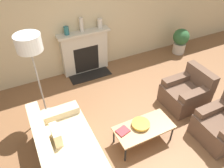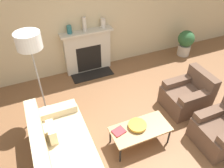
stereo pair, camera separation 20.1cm
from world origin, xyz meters
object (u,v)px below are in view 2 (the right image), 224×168
Objects in this scene: floor_lamp at (30,48)px; mantel_vase_center_right at (103,23)px; fireplace at (88,52)px; coffee_table at (140,130)px; mantel_vase_left at (69,30)px; bowl at (137,125)px; potted_plant at (186,42)px; armchair_near at (223,129)px; mantel_vase_center_left at (84,24)px; armchair_far at (187,95)px; book at (119,131)px; couch at (66,167)px.

floor_lamp is 2.13m from mantel_vase_center_right.
floor_lamp is at bearing -138.78° from fireplace.
mantel_vase_left reaches higher than coffee_table.
potted_plant is (2.73, 2.18, -0.02)m from bowl.
armchair_near is 1.53m from bowl.
fireplace is 1.51× the size of armchair_near.
mantel_vase_left is 0.37m from mantel_vase_center_left.
mantel_vase_center_right reaches higher than fireplace.
armchair_far is 1.78m from book.
mantel_vase_left is at bearing 99.88° from bowl.
mantel_vase_center_left is at bearing 91.78° from bowl.
bowl is 3.49m from potted_plant.
fireplace is 1.51× the size of armchair_far.
armchair_near is at bearing -115.48° from potted_plant.
armchair_near is 4.46× the size of mantel_vase_left.
potted_plant reaches higher than coffee_table.
armchair_near is 1.15× the size of potted_plant.
fireplace is 2.53m from bowl.
armchair_far is at bearing -49.27° from mantel_vase_left.
mantel_vase_center_right is at bearing 60.03° from book.
mantel_vase_center_right is (-1.02, 3.13, 0.91)m from armchair_near.
fireplace is 3.00m from couch.
coffee_table is at bearing -79.52° from mantel_vase_left.
mantel_vase_center_left reaches higher than couch.
potted_plant is at bearing -6.50° from mantel_vase_left.
mantel_vase_center_right reaches higher than book.
bowl is (-1.41, 0.59, 0.12)m from armchair_near.
mantel_vase_center_left reaches higher than armchair_near.
mantel_vase_center_right is at bearing 1.93° from fireplace.
floor_lamp reaches higher than bowl.
mantel_vase_left is (-0.10, 2.51, 0.80)m from book.
book is at bearing 167.92° from coffee_table.
mantel_vase_left is (-1.85, 3.13, 0.90)m from armchair_near.
mantel_vase_center_right is 0.31× the size of potted_plant.
mantel_vase_center_right reaches higher than potted_plant.
armchair_near reaches higher than potted_plant.
armchair_near is at bearing -0.00° from armchair_far.
bowl is 2.69m from mantel_vase_left.
mantel_vase_center_right is at bearing 0.00° from mantel_vase_center_left.
couch is at bearing -98.38° from armchair_near.
armchair_far is 1.15× the size of potted_plant.
fireplace is at bearing 41.22° from floor_lamp.
potted_plant reaches higher than bowl.
book is 1.07× the size of mantel_vase_center_right.
armchair_near is (2.72, -0.40, 0.01)m from couch.
armchair_near is at bearing -64.89° from fireplace.
coffee_table is at bearing -87.44° from mantel_vase_center_left.
mantel_vase_center_left is (-0.03, 0.01, 0.73)m from fireplace.
mantel_vase_center_left is at bearing -145.32° from armchair_far.
coffee_table is 2.32m from floor_lamp.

